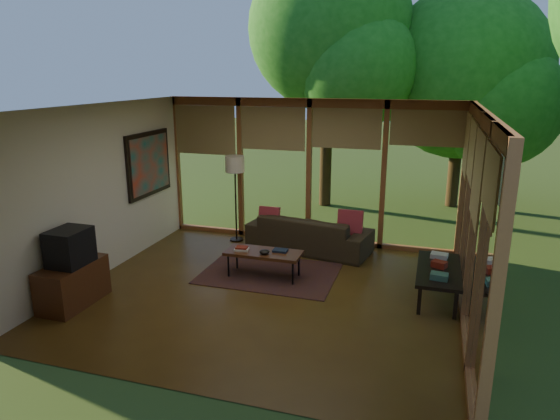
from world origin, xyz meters
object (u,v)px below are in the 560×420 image
(sofa, at_px, (309,233))
(floor_lamp, at_px, (235,169))
(media_cabinet, at_px, (73,284))
(television, at_px, (70,247))
(coffee_table, at_px, (264,254))
(side_console, at_px, (439,271))

(sofa, distance_m, floor_lamp, 1.83)
(media_cabinet, xyz_separation_m, television, (0.02, 0.00, 0.55))
(sofa, relative_size, coffee_table, 1.85)
(television, relative_size, side_console, 0.39)
(sofa, height_order, side_console, sofa)
(sofa, xyz_separation_m, media_cabinet, (-2.61, -3.14, -0.02))
(sofa, bearing_deg, floor_lamp, 5.62)
(floor_lamp, height_order, coffee_table, floor_lamp)
(sofa, bearing_deg, side_console, 157.43)
(sofa, distance_m, media_cabinet, 4.08)
(coffee_table, bearing_deg, floor_lamp, 125.24)
(sofa, xyz_separation_m, floor_lamp, (-1.47, 0.11, 1.08))
(television, height_order, side_console, television)
(television, relative_size, coffee_table, 0.46)
(media_cabinet, bearing_deg, side_console, 19.32)
(media_cabinet, xyz_separation_m, floor_lamp, (1.14, 3.24, 1.11))
(television, height_order, coffee_table, television)
(side_console, bearing_deg, media_cabinet, -160.68)
(television, height_order, floor_lamp, floor_lamp)
(sofa, relative_size, media_cabinet, 2.22)
(coffee_table, height_order, side_console, side_console)
(floor_lamp, distance_m, coffee_table, 2.14)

